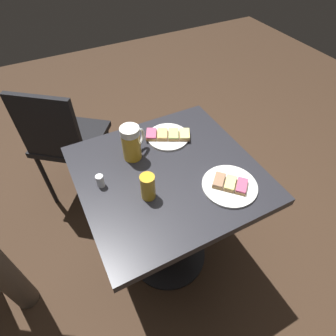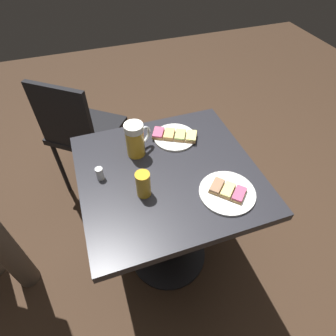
{
  "view_description": "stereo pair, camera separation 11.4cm",
  "coord_description": "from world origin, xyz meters",
  "px_view_note": "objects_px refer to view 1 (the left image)",
  "views": [
    {
      "loc": [
        0.7,
        -0.36,
        1.58
      ],
      "look_at": [
        0.0,
        0.0,
        0.75
      ],
      "focal_mm": 29.98,
      "sensor_mm": 36.0,
      "label": 1
    },
    {
      "loc": [
        0.74,
        -0.25,
        1.58
      ],
      "look_at": [
        0.0,
        0.0,
        0.75
      ],
      "focal_mm": 29.98,
      "sensor_mm": 36.0,
      "label": 2
    }
  ],
  "objects_px": {
    "cafe_chair": "(65,139)",
    "beer_glass_small": "(148,187)",
    "plate_far": "(168,136)",
    "salt_shaker": "(100,181)",
    "beer_mug": "(132,143)",
    "plate_near": "(230,185)"
  },
  "relations": [
    {
      "from": "plate_far",
      "to": "beer_mug",
      "type": "height_order",
      "value": "beer_mug"
    },
    {
      "from": "cafe_chair",
      "to": "plate_near",
      "type": "bearing_deg",
      "value": -21.92
    },
    {
      "from": "plate_far",
      "to": "beer_glass_small",
      "type": "xyz_separation_m",
      "value": [
        0.27,
        -0.22,
        0.04
      ]
    },
    {
      "from": "plate_near",
      "to": "plate_far",
      "type": "height_order",
      "value": "same"
    },
    {
      "from": "beer_mug",
      "to": "salt_shaker",
      "type": "bearing_deg",
      "value": -61.15
    },
    {
      "from": "cafe_chair",
      "to": "beer_glass_small",
      "type": "bearing_deg",
      "value": -37.34
    },
    {
      "from": "beer_mug",
      "to": "salt_shaker",
      "type": "relative_size",
      "value": 2.86
    },
    {
      "from": "plate_far",
      "to": "salt_shaker",
      "type": "distance_m",
      "value": 0.39
    },
    {
      "from": "beer_mug",
      "to": "cafe_chair",
      "type": "bearing_deg",
      "value": -156.09
    },
    {
      "from": "plate_near",
      "to": "salt_shaker",
      "type": "height_order",
      "value": "salt_shaker"
    },
    {
      "from": "plate_far",
      "to": "beer_glass_small",
      "type": "bearing_deg",
      "value": -39.43
    },
    {
      "from": "plate_near",
      "to": "cafe_chair",
      "type": "height_order",
      "value": "cafe_chair"
    },
    {
      "from": "beer_mug",
      "to": "plate_near",
      "type": "bearing_deg",
      "value": 39.1
    },
    {
      "from": "plate_near",
      "to": "salt_shaker",
      "type": "xyz_separation_m",
      "value": [
        -0.24,
        -0.45,
        0.02
      ]
    },
    {
      "from": "plate_far",
      "to": "salt_shaker",
      "type": "height_order",
      "value": "salt_shaker"
    },
    {
      "from": "plate_near",
      "to": "salt_shaker",
      "type": "relative_size",
      "value": 3.94
    },
    {
      "from": "plate_near",
      "to": "beer_glass_small",
      "type": "height_order",
      "value": "beer_glass_small"
    },
    {
      "from": "plate_near",
      "to": "plate_far",
      "type": "bearing_deg",
      "value": -167.83
    },
    {
      "from": "plate_far",
      "to": "salt_shaker",
      "type": "bearing_deg",
      "value": -69.39
    },
    {
      "from": "plate_near",
      "to": "cafe_chair",
      "type": "bearing_deg",
      "value": -149.64
    },
    {
      "from": "beer_mug",
      "to": "cafe_chair",
      "type": "height_order",
      "value": "beer_mug"
    },
    {
      "from": "beer_mug",
      "to": "plate_far",
      "type": "bearing_deg",
      "value": 102.06
    }
  ]
}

